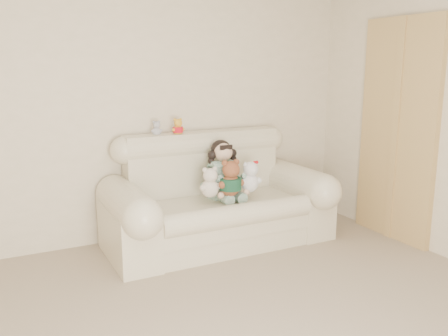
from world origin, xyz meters
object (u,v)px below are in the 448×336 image
Objects in this scene: sofa at (219,191)px; cream_teddy at (210,179)px; seated_child at (223,169)px; white_cat at (250,173)px; brown_teddy at (231,175)px.

sofa is 0.24m from cream_teddy.
white_cat is at bearing -56.16° from seated_child.
brown_teddy reaches higher than white_cat.
brown_teddy is (0.03, -0.16, 0.18)m from sofa.
white_cat is at bearing 24.01° from cream_teddy.
brown_teddy is 1.12× the size of white_cat.
brown_teddy is (-0.04, -0.24, -0.00)m from seated_child.
brown_teddy is at bearing -108.90° from seated_child.
sofa reaches higher than brown_teddy.
brown_teddy is at bearing 10.28° from cream_teddy.
brown_teddy is 0.19m from cream_teddy.
brown_teddy is 1.21× the size of cream_teddy.
seated_child is 0.27m from white_cat.
sofa is at bearing 87.44° from brown_teddy.
cream_teddy is at bearing -142.57° from sofa.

